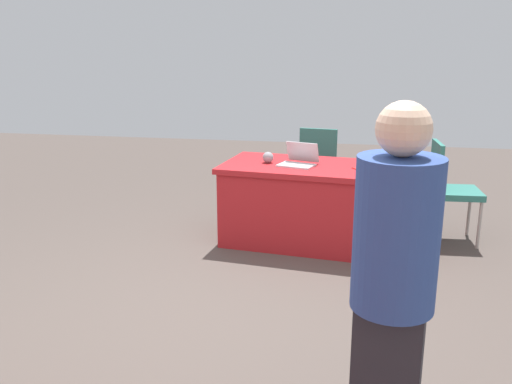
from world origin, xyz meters
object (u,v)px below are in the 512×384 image
object	(u,v)px
person_presenter	(393,280)
chair_aisle	(320,162)
table_foreground	(316,204)
laptop_silver	(298,161)
chair_near_front	(449,185)
yarn_ball	(268,157)
scissors_red	(359,170)

from	to	relation	value
person_presenter	chair_aisle	bearing A→B (deg)	-71.04
table_foreground	laptop_silver	bearing A→B (deg)	11.34
chair_near_front	person_presenter	distance (m)	3.23
table_foreground	laptop_silver	world-z (taller)	laptop_silver
person_presenter	yarn_ball	world-z (taller)	person_presenter
table_foreground	chair_near_front	bearing A→B (deg)	-167.43
person_presenter	yarn_ball	xyz separation A→B (m)	(0.99, -2.87, -0.10)
table_foreground	laptop_silver	xyz separation A→B (m)	(0.17, 0.03, 0.42)
laptop_silver	person_presenter	bearing A→B (deg)	120.67
chair_aisle	yarn_ball	size ratio (longest dim) A/B	9.04
table_foreground	chair_near_front	world-z (taller)	chair_near_front
table_foreground	person_presenter	bearing A→B (deg)	100.51
chair_aisle	scissors_red	size ratio (longest dim) A/B	5.27
chair_aisle	laptop_silver	distance (m)	1.22
chair_near_front	person_presenter	xyz separation A→B (m)	(0.70, 3.13, 0.35)
chair_near_front	chair_aisle	world-z (taller)	chair_near_front
chair_aisle	person_presenter	distance (m)	4.06
chair_aisle	person_presenter	xyz separation A→B (m)	(-0.58, 4.01, 0.37)
person_presenter	laptop_silver	size ratio (longest dim) A/B	4.21
person_presenter	yarn_ball	size ratio (longest dim) A/B	15.55
person_presenter	laptop_silver	world-z (taller)	person_presenter
yarn_ball	scissors_red	size ratio (longest dim) A/B	0.58
yarn_ball	chair_aisle	bearing A→B (deg)	-110.02
chair_near_front	yarn_ball	xyz separation A→B (m)	(1.69, 0.25, 0.25)
scissors_red	person_presenter	bearing A→B (deg)	-30.51
scissors_red	yarn_ball	bearing A→B (deg)	-133.98
chair_aisle	yarn_ball	xyz separation A→B (m)	(0.41, 1.13, 0.27)
yarn_ball	laptop_silver	bearing A→B (deg)	169.45
chair_aisle	person_presenter	bearing A→B (deg)	-73.83
person_presenter	scissors_red	size ratio (longest dim) A/B	9.07
chair_near_front	table_foreground	bearing A→B (deg)	-81.02
chair_near_front	laptop_silver	size ratio (longest dim) A/B	2.49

